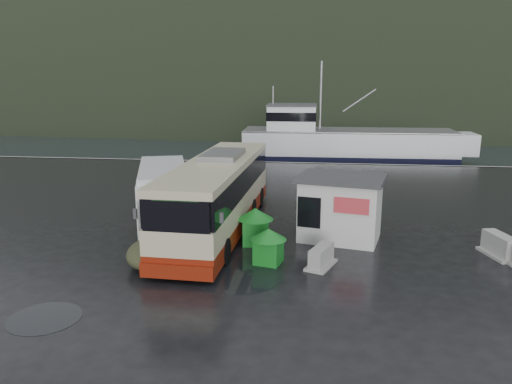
# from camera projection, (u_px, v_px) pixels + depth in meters

# --- Properties ---
(ground) EXTENTS (160.00, 160.00, 0.00)m
(ground) POSITION_uv_depth(u_px,v_px,m) (220.00, 242.00, 21.40)
(ground) COLOR black
(ground) RESTS_ON ground
(harbor_water) EXTENTS (300.00, 180.00, 0.02)m
(harbor_water) POSITION_uv_depth(u_px,v_px,m) (301.00, 102.00, 127.67)
(harbor_water) COLOR black
(harbor_water) RESTS_ON ground
(quay_edge) EXTENTS (160.00, 0.60, 1.50)m
(quay_edge) POSITION_uv_depth(u_px,v_px,m) (267.00, 162.00, 40.72)
(quay_edge) COLOR #999993
(quay_edge) RESTS_ON ground
(headland) EXTENTS (780.00, 540.00, 570.00)m
(headland) POSITION_uv_depth(u_px,v_px,m) (329.00, 88.00, 261.75)
(headland) COLOR black
(headland) RESTS_ON ground
(coach_bus) EXTENTS (3.60, 12.53, 3.51)m
(coach_bus) POSITION_uv_depth(u_px,v_px,m) (219.00, 230.00, 22.96)
(coach_bus) COLOR #BFB690
(coach_bus) RESTS_ON ground
(white_van) EXTENTS (4.23, 7.13, 2.83)m
(white_van) POSITION_uv_depth(u_px,v_px,m) (165.00, 223.00, 24.05)
(white_van) COLOR silver
(white_van) RESTS_ON ground
(waste_bin_left) EXTENTS (1.25, 1.25, 1.55)m
(waste_bin_left) POSITION_uv_depth(u_px,v_px,m) (255.00, 243.00, 21.19)
(waste_bin_left) COLOR #157A21
(waste_bin_left) RESTS_ON ground
(waste_bin_right) EXTENTS (1.19, 1.19, 1.37)m
(waste_bin_right) POSITION_uv_depth(u_px,v_px,m) (268.00, 263.00, 18.99)
(waste_bin_right) COLOR #157A21
(waste_bin_right) RESTS_ON ground
(dome_tent) EXTENTS (2.23, 2.81, 0.99)m
(dome_tent) POSITION_uv_depth(u_px,v_px,m) (152.00, 266.00, 18.69)
(dome_tent) COLOR #353721
(dome_tent) RESTS_ON ground
(ticket_kiosk) EXTENTS (4.09, 3.44, 2.80)m
(ticket_kiosk) POSITION_uv_depth(u_px,v_px,m) (339.00, 239.00, 21.80)
(ticket_kiosk) COLOR silver
(ticket_kiosk) RESTS_ON ground
(jersey_barrier_a) EXTENTS (1.29, 1.73, 0.78)m
(jersey_barrier_a) POSITION_uv_depth(u_px,v_px,m) (321.00, 266.00, 18.66)
(jersey_barrier_a) COLOR #999993
(jersey_barrier_a) RESTS_ON ground
(jersey_barrier_b) EXTENTS (1.32, 1.94, 0.88)m
(jersey_barrier_b) POSITION_uv_depth(u_px,v_px,m) (498.00, 256.00, 19.73)
(jersey_barrier_b) COLOR #999993
(jersey_barrier_b) RESTS_ON ground
(fishing_trawler) EXTENTS (23.89, 5.71, 9.52)m
(fishing_trawler) POSITION_uv_depth(u_px,v_px,m) (348.00, 148.00, 48.57)
(fishing_trawler) COLOR silver
(fishing_trawler) RESTS_ON ground
(puddles) EXTENTS (11.39, 14.43, 0.01)m
(puddles) POSITION_uv_depth(u_px,v_px,m) (258.00, 253.00, 20.08)
(puddles) COLOR black
(puddles) RESTS_ON ground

